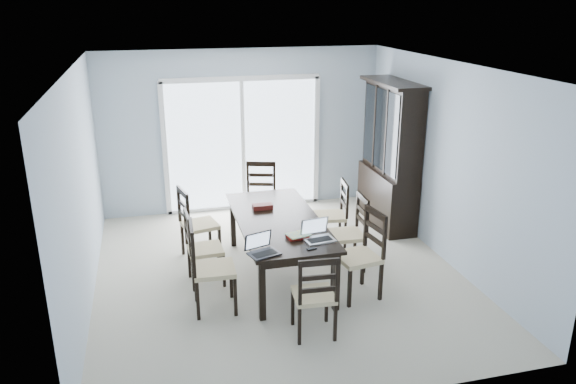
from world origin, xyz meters
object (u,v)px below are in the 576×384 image
object	(u,v)px
chair_left_near	(204,258)
chair_end_far	(261,189)
chair_right_far	(337,207)
chair_end_near	(316,288)
chair_left_far	(192,216)
chair_right_mid	(354,224)
chair_left_mid	(197,240)
hot_tub	(188,165)
chair_right_near	(366,244)
laptop_dark	(264,250)
laptop_silver	(319,236)
cell_phone	(312,249)
dining_table	(278,225)
china_hutch	(390,157)
game_box	(263,207)

from	to	relation	value
chair_left_near	chair_end_far	size ratio (longest dim) A/B	1.02
chair_right_far	chair_end_near	size ratio (longest dim) A/B	0.99
chair_left_far	chair_right_mid	world-z (taller)	chair_left_far
chair_left_mid	hot_tub	size ratio (longest dim) A/B	0.58
chair_right_near	chair_right_far	xyz separation A→B (m)	(0.14, 1.41, -0.06)
laptop_dark	laptop_silver	distance (m)	0.71
chair_right_near	laptop_silver	bearing A→B (deg)	81.38
chair_left_near	laptop_dark	world-z (taller)	chair_left_near
laptop_dark	cell_phone	world-z (taller)	laptop_dark
dining_table	chair_left_far	size ratio (longest dim) A/B	1.91
china_hutch	chair_right_near	world-z (taller)	china_hutch
dining_table	chair_end_far	distance (m)	1.54
chair_right_mid	laptop_dark	distance (m)	1.64
chair_right_far	game_box	bearing A→B (deg)	111.64
chair_right_near	chair_end_far	size ratio (longest dim) A/B	1.02
dining_table	chair_left_near	world-z (taller)	chair_left_near
chair_left_far	hot_tub	xyz separation A→B (m)	(0.18, 2.90, -0.13)
laptop_silver	cell_phone	size ratio (longest dim) A/B	3.43
chair_right_far	laptop_dark	bearing A→B (deg)	147.17
chair_end_far	chair_right_near	bearing A→B (deg)	125.67
cell_phone	game_box	xyz separation A→B (m)	(-0.26, 1.33, 0.03)
cell_phone	chair_right_far	bearing A→B (deg)	49.90
game_box	cell_phone	bearing A→B (deg)	-78.76
chair_left_near	chair_right_near	distance (m)	1.85
china_hutch	chair_right_mid	world-z (taller)	china_hutch
chair_right_near	laptop_silver	xyz separation A→B (m)	(-0.56, -0.00, 0.17)
chair_left_mid	hot_tub	world-z (taller)	chair_left_mid
chair_right_far	laptop_dark	distance (m)	2.13
chair_right_near	chair_right_mid	distance (m)	0.70
chair_left_near	chair_end_near	world-z (taller)	chair_left_near
china_hutch	dining_table	bearing A→B (deg)	-148.29
chair_left_mid	chair_left_far	xyz separation A→B (m)	(0.01, 0.71, 0.04)
dining_table	chair_left_near	distance (m)	1.18
chair_right_near	chair_right_mid	xyz separation A→B (m)	(0.12, 0.69, -0.04)
chair_right_far	laptop_silver	world-z (taller)	chair_right_far
chair_end_far	laptop_silver	bearing A→B (deg)	112.15
cell_phone	hot_tub	xyz separation A→B (m)	(-0.97, 4.55, -0.27)
chair_right_mid	hot_tub	distance (m)	4.07
chair_right_mid	chair_end_near	world-z (taller)	chair_right_mid
china_hutch	game_box	distance (m)	2.32
chair_left_mid	cell_phone	xyz separation A→B (m)	(1.15, -0.94, 0.18)
chair_end_near	laptop_silver	bearing A→B (deg)	74.63
chair_left_near	laptop_silver	xyz separation A→B (m)	(1.29, -0.11, 0.17)
game_box	china_hutch	bearing A→B (deg)	21.84
cell_phone	chair_right_mid	bearing A→B (deg)	34.91
dining_table	chair_right_mid	size ratio (longest dim) A/B	1.95
china_hutch	chair_right_near	size ratio (longest dim) A/B	1.83
chair_left_far	cell_phone	distance (m)	2.01
chair_left_mid	laptop_dark	size ratio (longest dim) A/B	2.93
dining_table	china_hutch	world-z (taller)	china_hutch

